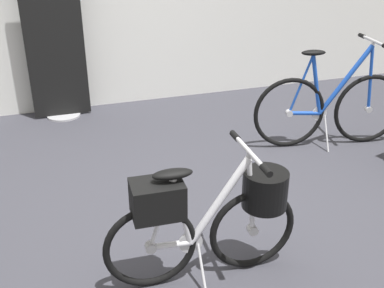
% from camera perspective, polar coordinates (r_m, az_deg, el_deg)
% --- Properties ---
extents(ground_plane, '(8.05, 8.05, 0.00)m').
position_cam_1_polar(ground_plane, '(3.30, 2.60, -9.48)').
color(ground_plane, '#38383F').
extents(floor_banner_stand, '(0.60, 0.36, 1.84)m').
position_cam_1_polar(floor_banner_stand, '(5.05, -16.72, 12.19)').
color(floor_banner_stand, '#B7B7BC').
rests_on(floor_banner_stand, ground_plane).
extents(folding_bike_foreground, '(1.14, 0.53, 0.81)m').
position_cam_1_polar(folding_bike_foreground, '(2.60, 2.41, -8.61)').
color(folding_bike_foreground, black).
rests_on(folding_bike_foreground, ground_plane).
extents(display_bike_left, '(1.43, 0.53, 1.00)m').
position_cam_1_polar(display_bike_left, '(4.46, 16.71, 4.42)').
color(display_bike_left, black).
rests_on(display_bike_left, ground_plane).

